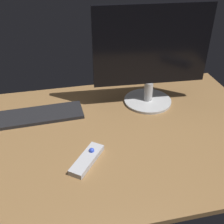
% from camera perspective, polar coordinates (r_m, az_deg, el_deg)
% --- Properties ---
extents(desk, '(1.40, 0.84, 0.02)m').
position_cam_1_polar(desk, '(1.12, -3.08, -5.11)').
color(desk, olive).
rests_on(desk, ground).
extents(monitor, '(0.50, 0.22, 0.44)m').
position_cam_1_polar(monitor, '(1.23, 7.93, 11.33)').
color(monitor, '#BBBBBB').
rests_on(monitor, desk).
extents(keyboard, '(0.46, 0.15, 0.01)m').
position_cam_1_polar(keyboard, '(1.25, -16.46, -0.90)').
color(keyboard, black).
rests_on(keyboard, desk).
extents(media_remote, '(0.14, 0.16, 0.03)m').
position_cam_1_polar(media_remote, '(1.00, -5.04, -9.47)').
color(media_remote, '#B7B7BC').
rests_on(media_remote, desk).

